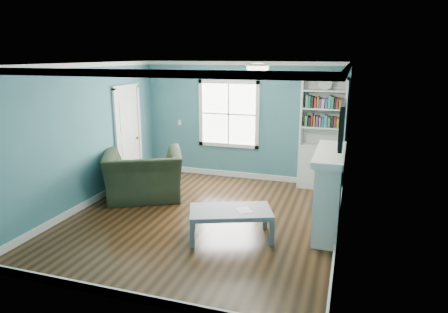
% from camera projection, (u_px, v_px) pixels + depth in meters
% --- Properties ---
extents(floor, '(5.00, 5.00, 0.00)m').
position_uv_depth(floor, '(202.00, 218.00, 6.88)').
color(floor, black).
rests_on(floor, ground).
extents(room_walls, '(5.00, 5.00, 5.00)m').
position_uv_depth(room_walls, '(201.00, 128.00, 6.49)').
color(room_walls, '#386776').
rests_on(room_walls, ground).
extents(trim, '(4.50, 5.00, 2.60)m').
position_uv_depth(trim, '(201.00, 148.00, 6.57)').
color(trim, white).
rests_on(trim, ground).
extents(window, '(1.40, 0.06, 1.50)m').
position_uv_depth(window, '(229.00, 114.00, 8.90)').
color(window, white).
rests_on(window, room_walls).
extents(bookshelf, '(0.90, 0.35, 2.31)m').
position_uv_depth(bookshelf, '(321.00, 145.00, 8.25)').
color(bookshelf, silver).
rests_on(bookshelf, ground).
extents(fireplace, '(0.44, 1.58, 1.30)m').
position_uv_depth(fireplace, '(330.00, 192.00, 6.29)').
color(fireplace, black).
rests_on(fireplace, ground).
extents(tv, '(0.06, 1.10, 0.65)m').
position_uv_depth(tv, '(343.00, 124.00, 5.98)').
color(tv, black).
rests_on(tv, fireplace).
extents(door, '(0.12, 0.98, 2.17)m').
position_uv_depth(door, '(128.00, 134.00, 8.57)').
color(door, silver).
rests_on(door, ground).
extents(ceiling_fixture, '(0.38, 0.38, 0.15)m').
position_uv_depth(ceiling_fixture, '(258.00, 67.00, 6.07)').
color(ceiling_fixture, white).
rests_on(ceiling_fixture, room_walls).
extents(light_switch, '(0.08, 0.01, 0.12)m').
position_uv_depth(light_switch, '(180.00, 122.00, 9.32)').
color(light_switch, white).
rests_on(light_switch, room_walls).
extents(recliner, '(1.71, 1.50, 1.26)m').
position_uv_depth(recliner, '(143.00, 167.00, 7.70)').
color(recliner, black).
rests_on(recliner, ground).
extents(coffee_table, '(1.40, 1.08, 0.45)m').
position_uv_depth(coffee_table, '(231.00, 213.00, 6.08)').
color(coffee_table, '#555F66').
rests_on(coffee_table, ground).
extents(paper_sheet, '(0.31, 0.33, 0.00)m').
position_uv_depth(paper_sheet, '(244.00, 210.00, 6.05)').
color(paper_sheet, white).
rests_on(paper_sheet, coffee_table).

